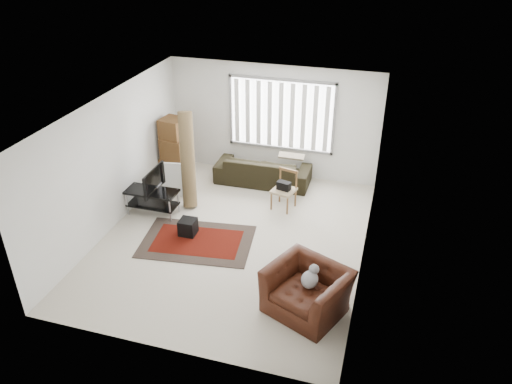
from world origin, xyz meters
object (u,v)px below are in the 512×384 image
sofa (263,166)px  side_chair (284,188)px  tv_stand (152,197)px  moving_boxes (175,152)px  armchair (307,288)px

sofa → side_chair: bearing=126.1°
sofa → side_chair: side_chair is taller
tv_stand → sofa: (1.86, 2.02, 0.03)m
moving_boxes → armchair: (3.89, -3.61, -0.27)m
tv_stand → moving_boxes: moving_boxes is taller
sofa → armchair: bearing=113.8°
sofa → armchair: armchair is taller
sofa → armchair: 4.44m
tv_stand → sofa: sofa is taller
side_chair → armchair: size_ratio=0.56×
sofa → armchair: (1.86, -4.03, 0.02)m
tv_stand → moving_boxes: bearing=95.9°
tv_stand → sofa: 2.75m
tv_stand → side_chair: 2.81m
sofa → side_chair: (0.75, -1.00, 0.05)m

